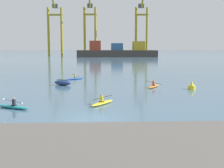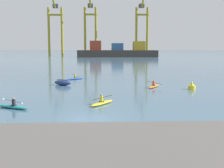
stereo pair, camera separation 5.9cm
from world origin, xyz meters
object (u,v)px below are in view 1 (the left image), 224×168
Objects in this scene: kayak_orange at (154,86)px; capsized_dinghy at (63,83)px; container_barge at (117,52)px; gantry_crane_west at (55,23)px; kayak_yellow at (102,102)px; gantry_crane_west_mid at (90,23)px; channel_buoy at (192,86)px; gantry_crane_east_mid at (142,23)px; kayak_teal at (13,106)px; kayak_blue at (76,78)px.

capsized_dinghy is at bearing 167.67° from kayak_orange.
kayak_orange is at bearing -91.13° from container_barge.
kayak_yellow is (23.07, -136.12, -17.45)m from gantry_crane_west.
gantry_crane_west_mid is 36.81× the size of channel_buoy.
kayak_yellow is (-8.88, -122.49, -2.48)m from container_barge.
gantry_crane_east_mid reaches higher than kayak_yellow.
channel_buoy is at bearing 29.86° from kayak_teal.
kayak_orange is at bearing -97.40° from gantry_crane_east_mid.
container_barge is 11.98× the size of kayak_teal.
container_barge is at bearing -23.11° from gantry_crane_west.
gantry_crane_east_mid is 37.02× the size of channel_buoy.
gantry_crane_east_mid reaches higher than container_barge.
capsized_dinghy is (-0.52, -123.61, -17.35)m from gantry_crane_west_mid.
gantry_crane_west is 45.93m from gantry_crane_east_mid.
kayak_yellow is (3.92, -21.04, -0.00)m from kayak_blue.
kayak_teal reaches higher than kayak_orange.
kayak_yellow is (-22.87, -135.70, -17.41)m from gantry_crane_east_mid.
capsized_dinghy is 0.86× the size of kayak_teal.
gantry_crane_west_mid is 27.47m from gantry_crane_east_mid.
kayak_teal is at bearing -102.46° from gantry_crane_east_mid.
gantry_crane_east_mid is 11.38× the size of kayak_orange.
kayak_yellow is (-10.95, -9.12, -0.19)m from channel_buoy.
kayak_yellow is 0.97× the size of kayak_orange.
gantry_crane_east_mid is at bearing -0.52° from gantry_crane_west.
capsized_dinghy is at bearing 81.09° from kayak_teal.
container_barge reaches higher than kayak_yellow.
gantry_crane_east_mid is (45.93, -0.42, -0.04)m from gantry_crane_west.
gantry_crane_west is 139.54m from kayak_teal.
kayak_teal is (-2.88, -138.71, -17.53)m from gantry_crane_west_mid.
container_barge is at bearing 88.87° from kayak_orange.
gantry_crane_west_mid is at bearing 95.09° from kayak_orange.
kayak_blue is 0.92× the size of kayak_yellow.
kayak_blue is (19.14, -115.08, -17.45)m from gantry_crane_west.
channel_buoy is (-11.92, -126.58, -17.22)m from gantry_crane_east_mid.
gantry_crane_west is at bearing 156.89° from container_barge.
gantry_crane_east_mid is at bearing 82.60° from kayak_orange.
kayak_teal is at bearing -138.42° from kayak_orange.
kayak_yellow reaches higher than kayak_orange.
kayak_orange is at bearing -76.62° from gantry_crane_west.
capsized_dinghy is at bearing -97.31° from container_barge.
gantry_crane_west_mid is 11.32× the size of kayak_orange.
kayak_teal is (-2.37, -15.10, -0.18)m from capsized_dinghy.
kayak_yellow is at bearing -79.44° from kayak_blue.
gantry_crane_west is 10.93× the size of kayak_yellow.
kayak_teal is at bearing -83.52° from gantry_crane_west.
gantry_crane_east_mid reaches higher than kayak_orange.
gantry_crane_west is (-31.94, 13.63, 14.97)m from container_barge.
gantry_crane_west_mid is (-13.44, 14.78, 15.04)m from container_barge.
channel_buoy is (16.03, -4.54, 0.01)m from capsized_dinghy.
container_barge reaches higher than kayak_orange.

